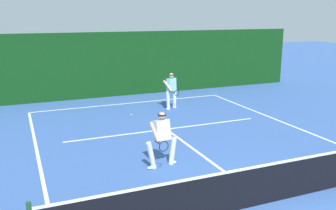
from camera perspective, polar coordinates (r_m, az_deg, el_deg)
ground_plane at (r=9.17m, az=15.03°, el=-14.40°), size 80.00×80.00×0.00m
court_line_baseline_far at (r=18.29m, az=-5.77°, el=0.31°), size 9.43×0.10×0.01m
court_line_service at (r=14.10m, az=-0.26°, el=-3.74°), size 7.68×0.10×0.01m
court_line_centre at (r=11.60m, az=5.34°, el=-7.78°), size 0.10×6.40×0.01m
tennis_net at (r=8.95m, az=15.24°, el=-11.51°), size 10.34×0.09×1.10m
player_near at (r=10.46m, az=-0.92°, el=-4.98°), size 0.99×0.88×1.63m
player_far at (r=16.90m, az=0.54°, el=2.44°), size 0.72×0.94×1.67m
tennis_ball at (r=16.04m, az=-5.69°, el=-1.51°), size 0.07×0.07×0.07m
back_fence_windscreen at (r=19.74m, az=-7.49°, el=6.24°), size 21.12×0.12×3.37m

